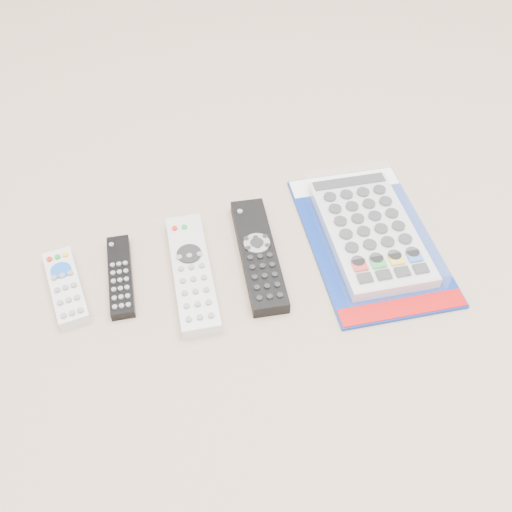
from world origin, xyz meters
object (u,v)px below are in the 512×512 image
object	(u,v)px
remote_small_grey	(66,287)
remote_slim_black	(120,276)
remote_silver_dvd	(192,273)
jumbo_remote_packaged	(370,230)
remote_large_black	(258,254)

from	to	relation	value
remote_small_grey	remote_slim_black	distance (m)	0.08
remote_silver_dvd	remote_small_grey	bearing A→B (deg)	176.49
remote_slim_black	remote_silver_dvd	distance (m)	0.11
remote_silver_dvd	jumbo_remote_packaged	xyz separation A→B (m)	(0.29, -0.02, 0.01)
remote_large_black	jumbo_remote_packaged	distance (m)	0.19
remote_slim_black	jumbo_remote_packaged	xyz separation A→B (m)	(0.40, -0.06, 0.01)
remote_small_grey	jumbo_remote_packaged	world-z (taller)	jumbo_remote_packaged
remote_slim_black	remote_silver_dvd	bearing A→B (deg)	-9.61
remote_slim_black	remote_large_black	size ratio (longest dim) A/B	0.68
remote_small_grey	remote_slim_black	bearing A→B (deg)	-6.86
remote_small_grey	jumbo_remote_packaged	xyz separation A→B (m)	(0.48, -0.06, 0.01)
remote_slim_black	jumbo_remote_packaged	distance (m)	0.40
remote_small_grey	remote_large_black	bearing A→B (deg)	-10.45
remote_slim_black	jumbo_remote_packaged	bearing A→B (deg)	0.81
remote_slim_black	remote_silver_dvd	world-z (taller)	remote_silver_dvd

